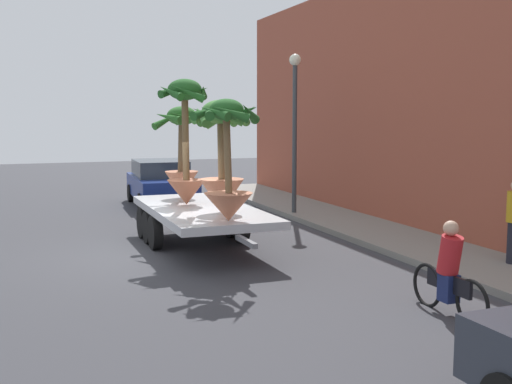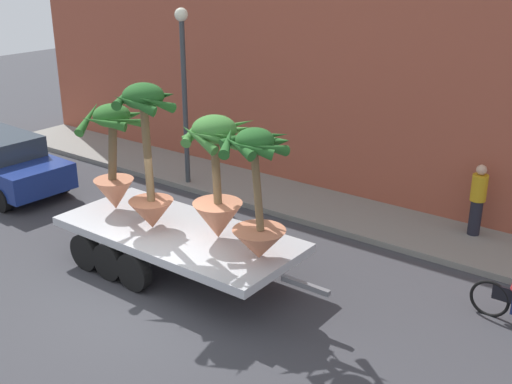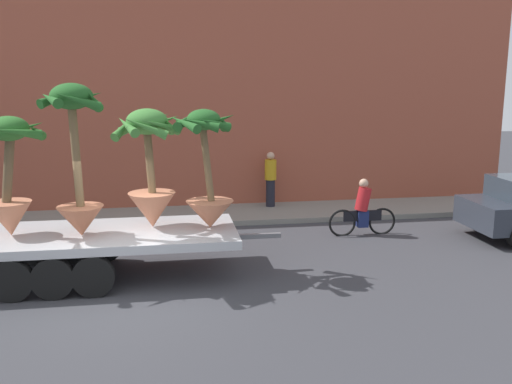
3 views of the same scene
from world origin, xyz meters
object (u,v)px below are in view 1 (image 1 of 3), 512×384
potted_palm_extra (228,165)px  cyclist (449,274)px  potted_palm_rear (182,152)px  flatbed_trailer (199,215)px  trailing_car (161,182)px  potted_palm_front (222,157)px  potted_palm_middle (186,142)px  street_lamp (295,112)px

potted_palm_extra → cyclist: size_ratio=1.35×
potted_palm_rear → potted_palm_extra: 3.89m
flatbed_trailer → trailing_car: size_ratio=1.47×
potted_palm_rear → trailing_car: (-5.51, 0.62, -1.36)m
flatbed_trailer → potted_palm_rear: potted_palm_rear is taller
potted_palm_rear → potted_palm_extra: potted_palm_extra is taller
potted_palm_extra → trailing_car: potted_palm_extra is taller
potted_palm_extra → trailing_car: size_ratio=0.58×
potted_palm_front → trailing_car: 8.36m
potted_palm_rear → trailing_car: potted_palm_rear is taller
potted_palm_rear → trailing_car: size_ratio=0.56×
potted_palm_front → trailing_car: (-8.23, 0.40, -1.40)m
potted_palm_rear → cyclist: bearing=15.2°
potted_palm_middle → cyclist: bearing=19.8°
flatbed_trailer → cyclist: cyclist is taller
potted_palm_front → potted_palm_extra: 1.20m
potted_palm_extra → trailing_car: bearing=176.1°
potted_palm_rear → street_lamp: street_lamp is taller
potted_palm_front → trailing_car: size_ratio=0.59×
potted_palm_middle → trailing_car: size_ratio=0.71×
potted_palm_rear → flatbed_trailer: bearing=-0.4°
flatbed_trailer → trailing_car: (-7.09, 0.63, 0.07)m
potted_palm_rear → potted_palm_front: potted_palm_front is taller
cyclist → trailing_car: (-13.65, -1.60, 0.16)m
trailing_car → potted_palm_middle: bearing=-7.2°
trailing_car → potted_palm_front: bearing=-2.8°
flatbed_trailer → potted_palm_front: potted_palm_front is taller
potted_palm_front → cyclist: (5.42, 2.00, -1.56)m
potted_palm_rear → street_lamp: 4.35m
potted_palm_middle → trailing_car: bearing=172.8°
cyclist → street_lamp: size_ratio=0.38×
potted_palm_front → potted_palm_extra: size_ratio=1.00×
potted_palm_front → potted_palm_rear: bearing=-175.3°
potted_palm_middle → potted_palm_extra: 2.60m
potted_palm_front → cyclist: 5.98m
potted_palm_middle → potted_palm_extra: size_ratio=1.21×
potted_palm_front → trailing_car: potted_palm_front is taller
potted_palm_extra → trailing_car: (-9.40, 0.65, -1.30)m
potted_palm_rear → cyclist: size_ratio=1.30×
potted_palm_rear → cyclist: 8.58m
potted_palm_extra → potted_palm_middle: bearing=-175.3°
flatbed_trailer → potted_palm_middle: (-0.26, -0.23, 1.75)m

